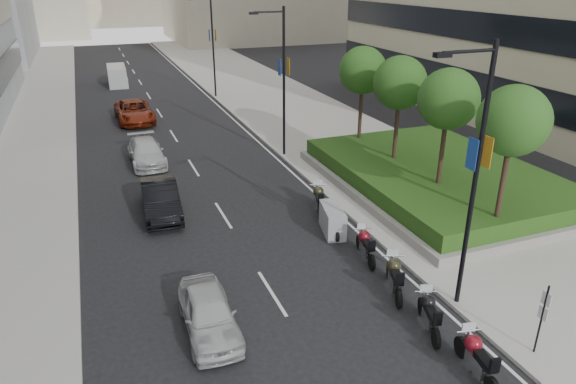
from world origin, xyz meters
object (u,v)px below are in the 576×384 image
motorcycle_5 (332,220)px  parking_sign (542,316)px  lamp_post_2 (211,42)px  car_a (209,313)px  lamp_post_1 (281,76)px  motorcycle_2 (429,314)px  car_d (134,111)px  motorcycle_6 (319,199)px  delivery_van (117,77)px  motorcycle_4 (365,245)px  motorcycle_3 (394,276)px  car_b (161,199)px  lamp_post_0 (473,170)px  car_c (146,152)px  motorcycle_1 (477,358)px

motorcycle_5 → parking_sign: bearing=-153.8°
lamp_post_2 → car_a: size_ratio=2.25×
lamp_post_1 → motorcycle_2: (-1.60, -17.78, -4.46)m
parking_sign → car_d: bearing=104.8°
parking_sign → motorcycle_5: (-2.21, 9.47, -0.84)m
lamp_post_1 → motorcycle_6: 9.47m
lamp_post_2 → delivery_van: 12.74m
motorcycle_2 → delivery_van: (-6.34, 44.84, 0.31)m
lamp_post_1 → motorcycle_2: bearing=-95.1°
motorcycle_2 → motorcycle_5: 7.25m
motorcycle_4 → parking_sign: bearing=-152.7°
lamp_post_2 → car_d: (-7.78, -6.03, -4.26)m
lamp_post_2 → motorcycle_3: 33.84m
motorcycle_3 → car_d: car_d is taller
car_a → lamp_post_1: bearing=63.3°
motorcycle_3 → motorcycle_6: (0.29, 7.24, 0.00)m
lamp_post_1 → motorcycle_4: 13.84m
motorcycle_3 → motorcycle_6: 7.24m
motorcycle_6 → motorcycle_2: bearing=-164.0°
parking_sign → car_b: (-9.01, 14.23, -0.67)m
lamp_post_0 → lamp_post_2: same height
lamp_post_2 → motorcycle_4: bearing=-92.4°
lamp_post_0 → car_c: bearing=113.3°
lamp_post_2 → car_a: lamp_post_2 is taller
motorcycle_2 → motorcycle_3: size_ratio=0.95×
lamp_post_2 → motorcycle_1: size_ratio=3.81×
car_d → delivery_van: size_ratio=1.22×
lamp_post_2 → car_b: size_ratio=1.90×
lamp_post_1 → motorcycle_1: (-1.59, -20.01, -4.43)m
motorcycle_6 → parking_sign: bearing=-152.6°
lamp_post_0 → motorcycle_1: 5.59m
motorcycle_1 → car_a: (-6.65, 4.74, 0.05)m
motorcycle_1 → car_d: (-6.19, 31.98, 0.17)m
motorcycle_1 → motorcycle_4: 6.98m
lamp_post_1 → car_c: size_ratio=1.87×
motorcycle_3 → car_c: size_ratio=0.48×
motorcycle_2 → motorcycle_3: motorcycle_3 is taller
motorcycle_3 → motorcycle_6: size_ratio=0.99×
car_a → lamp_post_2: bearing=77.7°
car_a → car_b: (-0.12, 9.51, 0.10)m
car_a → car_d: bearing=90.7°
parking_sign → lamp_post_0: bearing=102.3°
motorcycle_6 → car_c: car_c is taller
lamp_post_1 → car_b: size_ratio=1.90×
lamp_post_0 → delivery_van: size_ratio=1.91×
motorcycle_3 → motorcycle_5: motorcycle_5 is taller
lamp_post_1 → car_d: bearing=123.0°
motorcycle_1 → car_c: 22.78m
motorcycle_1 → motorcycle_4: motorcycle_1 is taller
motorcycle_6 → car_b: (-7.16, 2.52, 0.14)m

